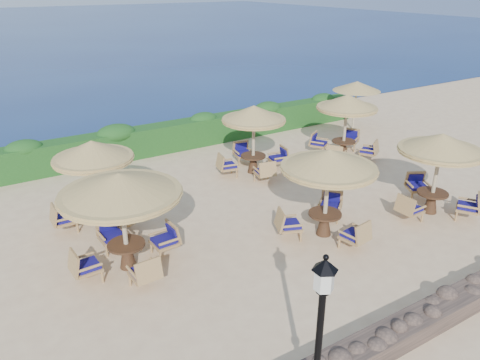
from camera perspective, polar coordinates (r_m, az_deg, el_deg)
ground at (r=15.62m, az=6.33°, el=-3.14°), size 120.00×120.00×0.00m
sea at (r=81.69m, az=-26.54°, el=16.18°), size 160.00×160.00×0.00m
hedge at (r=21.10m, az=-5.64°, el=5.78°), size 18.00×0.90×1.20m
stone_wall at (r=12.01m, az=25.20°, el=-13.23°), size 15.00×0.65×0.44m
lamp_post at (r=7.85m, az=9.44°, el=-20.32°), size 0.44×0.44×3.31m
extra_parasol at (r=23.60m, az=14.05°, el=11.03°), size 2.30×2.30×2.41m
cafe_set_0 at (r=11.86m, az=-14.25°, el=-2.63°), size 3.06×3.06×2.65m
cafe_set_1 at (r=13.26m, az=10.69°, el=0.59°), size 2.80×2.80×2.65m
cafe_set_2 at (r=15.62m, az=23.09°, el=2.43°), size 2.70×2.77×2.65m
cafe_set_3 at (r=14.42m, az=-17.29°, el=1.35°), size 2.58×2.77×2.65m
cafe_set_4 at (r=17.62m, az=1.67°, el=6.09°), size 2.88×2.88×2.65m
cafe_set_5 at (r=19.76m, az=12.80°, el=7.52°), size 2.76×2.76×2.65m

